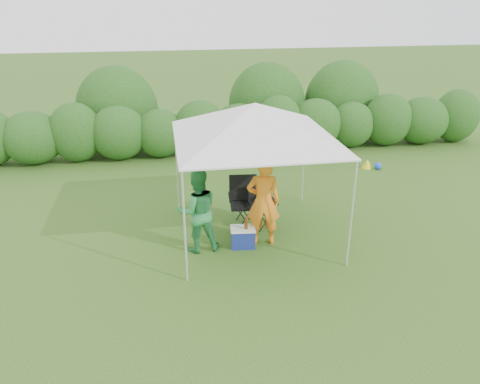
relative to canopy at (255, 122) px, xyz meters
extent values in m
plane|color=#3C621F|center=(0.00, -0.50, -2.46)|extent=(70.00, 70.00, 0.00)
ellipsoid|color=#27551A|center=(-5.59, 5.50, -1.67)|extent=(1.80, 1.53, 1.57)
cylinder|color=#382616|center=(-5.59, 5.50, -2.31)|extent=(0.12, 0.12, 0.30)
ellipsoid|color=#27551A|center=(-4.34, 5.50, -1.56)|extent=(1.57, 1.34, 1.80)
cylinder|color=#382616|center=(-4.34, 5.50, -2.31)|extent=(0.12, 0.12, 0.30)
ellipsoid|color=#27551A|center=(-3.10, 5.50, -1.64)|extent=(1.72, 1.47, 1.65)
cylinder|color=#382616|center=(-3.10, 5.50, -2.31)|extent=(0.12, 0.12, 0.30)
ellipsoid|color=#27551A|center=(-1.86, 5.50, -1.71)|extent=(1.50, 1.28, 1.50)
cylinder|color=#382616|center=(-1.86, 5.50, -2.31)|extent=(0.12, 0.12, 0.30)
ellipsoid|color=#27551A|center=(-0.62, 5.50, -1.60)|extent=(1.65, 1.40, 1.73)
cylinder|color=#382616|center=(-0.62, 5.50, -2.31)|extent=(0.12, 0.12, 0.30)
ellipsoid|color=#27551A|center=(0.62, 5.50, -1.67)|extent=(1.80, 1.53, 1.57)
cylinder|color=#382616|center=(0.62, 5.50, -2.31)|extent=(0.12, 0.12, 0.30)
ellipsoid|color=#27551A|center=(1.86, 5.50, -1.56)|extent=(1.58, 1.34, 1.80)
cylinder|color=#382616|center=(1.86, 5.50, -2.31)|extent=(0.12, 0.12, 0.30)
ellipsoid|color=#27551A|center=(3.10, 5.50, -1.64)|extent=(1.72, 1.47, 1.65)
cylinder|color=#382616|center=(3.10, 5.50, -2.31)|extent=(0.12, 0.12, 0.30)
ellipsoid|color=#27551A|center=(4.34, 5.50, -1.71)|extent=(1.50, 1.28, 1.50)
cylinder|color=#382616|center=(4.34, 5.50, -2.31)|extent=(0.12, 0.12, 0.30)
ellipsoid|color=#27551A|center=(5.59, 5.50, -1.60)|extent=(1.65, 1.40, 1.73)
cylinder|color=#382616|center=(5.59, 5.50, -2.31)|extent=(0.12, 0.12, 0.30)
ellipsoid|color=#27551A|center=(6.83, 5.50, -1.67)|extent=(1.80, 1.53, 1.57)
cylinder|color=#382616|center=(6.83, 5.50, -2.31)|extent=(0.12, 0.12, 0.30)
ellipsoid|color=#27551A|center=(8.07, 5.50, -1.56)|extent=(1.57, 1.34, 1.80)
cylinder|color=#382616|center=(8.07, 5.50, -2.31)|extent=(0.12, 0.12, 0.30)
cylinder|color=silver|center=(-1.50, -1.50, -1.41)|extent=(0.04, 0.04, 2.10)
cylinder|color=silver|center=(1.50, -1.50, -1.41)|extent=(0.04, 0.04, 2.10)
cylinder|color=silver|center=(-1.50, 1.50, -1.41)|extent=(0.04, 0.04, 2.10)
cylinder|color=silver|center=(1.50, 1.50, -1.41)|extent=(0.04, 0.04, 2.10)
cube|color=white|center=(0.00, 0.00, -0.35)|extent=(3.10, 3.10, 0.03)
pyramid|color=white|center=(0.00, 0.00, 0.02)|extent=(3.10, 3.10, 0.70)
cube|color=black|center=(0.26, 0.33, -2.05)|extent=(0.55, 0.51, 0.05)
cube|color=black|center=(0.24, 0.54, -1.78)|extent=(0.52, 0.19, 0.49)
cube|color=black|center=(0.00, 0.30, -1.87)|extent=(0.09, 0.43, 0.03)
cube|color=black|center=(0.53, 0.35, -1.87)|extent=(0.09, 0.43, 0.03)
cylinder|color=black|center=(0.07, 0.09, -2.26)|extent=(0.02, 0.02, 0.41)
cylinder|color=black|center=(0.50, 0.13, -2.26)|extent=(0.02, 0.02, 0.41)
cylinder|color=black|center=(0.03, 0.52, -2.26)|extent=(0.02, 0.02, 0.41)
cylinder|color=black|center=(0.46, 0.56, -2.26)|extent=(0.02, 0.02, 0.41)
cube|color=black|center=(-0.12, 0.50, -1.99)|extent=(0.63, 0.59, 0.06)
cube|color=black|center=(-0.10, 0.75, -1.67)|extent=(0.60, 0.21, 0.56)
cube|color=black|center=(-0.42, 0.53, -1.78)|extent=(0.10, 0.50, 0.03)
cube|color=black|center=(0.18, 0.47, -1.78)|extent=(0.10, 0.50, 0.03)
cylinder|color=black|center=(-0.39, 0.27, -2.22)|extent=(0.03, 0.03, 0.48)
cylinder|color=black|center=(0.11, 0.23, -2.22)|extent=(0.03, 0.03, 0.48)
cylinder|color=black|center=(-0.35, 0.77, -2.22)|extent=(0.03, 0.03, 0.48)
cylinder|color=black|center=(0.15, 0.73, -2.22)|extent=(0.03, 0.03, 0.48)
imported|color=orange|center=(0.12, -0.37, -1.54)|extent=(0.73, 0.54, 1.84)
imported|color=#2C8744|center=(-1.20, -0.42, -1.62)|extent=(0.88, 0.72, 1.69)
cube|color=navy|center=(-0.31, -0.45, -2.27)|extent=(0.50, 0.38, 0.38)
cube|color=silver|center=(-0.31, -0.45, -2.06)|extent=(0.53, 0.41, 0.03)
cylinder|color=#592D0C|center=(-0.25, -0.49, -1.91)|extent=(0.07, 0.07, 0.27)
cone|color=yellow|center=(4.07, 3.47, -2.33)|extent=(0.31, 0.31, 0.26)
sphere|color=blue|center=(4.33, 3.30, -2.36)|extent=(0.21, 0.21, 0.21)
camera|label=1|loc=(-1.74, -8.63, 2.31)|focal=35.00mm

